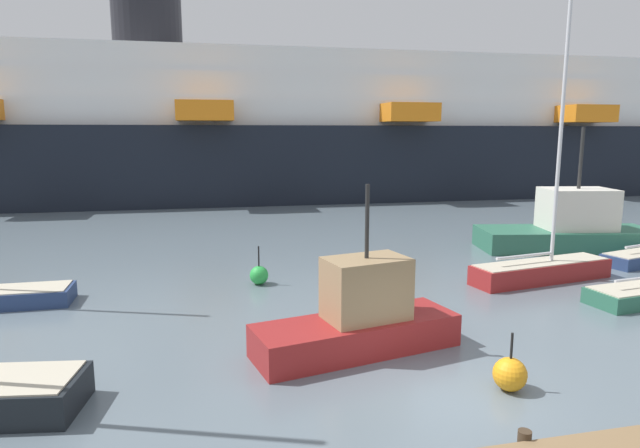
{
  "coord_description": "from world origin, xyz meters",
  "views": [
    {
      "loc": [
        -5.43,
        -10.3,
        5.91
      ],
      "look_at": [
        0.0,
        13.65,
        1.71
      ],
      "focal_mm": 30.05,
      "sensor_mm": 36.0,
      "label": 1
    }
  ],
  "objects_px": {
    "channel_buoy_1": "(259,275)",
    "channel_buoy_2": "(510,374)",
    "fishing_boat_0": "(360,318)",
    "cruise_ship": "(375,132)",
    "sailboat_1": "(542,267)",
    "fishing_boat_1": "(570,228)"
  },
  "relations": [
    {
      "from": "sailboat_1",
      "to": "fishing_boat_0",
      "type": "height_order",
      "value": "sailboat_1"
    },
    {
      "from": "sailboat_1",
      "to": "channel_buoy_1",
      "type": "xyz_separation_m",
      "value": [
        -11.16,
        2.02,
        -0.2
      ]
    },
    {
      "from": "sailboat_1",
      "to": "fishing_boat_1",
      "type": "relative_size",
      "value": 1.18
    },
    {
      "from": "sailboat_1",
      "to": "channel_buoy_2",
      "type": "distance_m",
      "value": 10.35
    },
    {
      "from": "channel_buoy_1",
      "to": "channel_buoy_2",
      "type": "xyz_separation_m",
      "value": [
        4.69,
        -10.09,
        0.02
      ]
    },
    {
      "from": "channel_buoy_2",
      "to": "fishing_boat_0",
      "type": "bearing_deg",
      "value": 132.25
    },
    {
      "from": "fishing_boat_1",
      "to": "channel_buoy_2",
      "type": "xyz_separation_m",
      "value": [
        -11.58,
        -13.08,
        -0.71
      ]
    },
    {
      "from": "channel_buoy_1",
      "to": "cruise_ship",
      "type": "xyz_separation_m",
      "value": [
        14.93,
        30.44,
        5.56
      ]
    },
    {
      "from": "cruise_ship",
      "to": "sailboat_1",
      "type": "bearing_deg",
      "value": -95.61
    },
    {
      "from": "fishing_boat_0",
      "to": "channel_buoy_2",
      "type": "bearing_deg",
      "value": -59.7
    },
    {
      "from": "sailboat_1",
      "to": "cruise_ship",
      "type": "distance_m",
      "value": 33.11
    },
    {
      "from": "cruise_ship",
      "to": "fishing_boat_0",
      "type": "bearing_deg",
      "value": -108.04
    },
    {
      "from": "fishing_boat_0",
      "to": "cruise_ship",
      "type": "height_order",
      "value": "cruise_ship"
    },
    {
      "from": "fishing_boat_1",
      "to": "cruise_ship",
      "type": "height_order",
      "value": "cruise_ship"
    },
    {
      "from": "cruise_ship",
      "to": "channel_buoy_1",
      "type": "bearing_deg",
      "value": -115.11
    },
    {
      "from": "cruise_ship",
      "to": "channel_buoy_2",
      "type": "bearing_deg",
      "value": -103.17
    },
    {
      "from": "sailboat_1",
      "to": "channel_buoy_1",
      "type": "distance_m",
      "value": 11.35
    },
    {
      "from": "fishing_boat_1",
      "to": "channel_buoy_2",
      "type": "bearing_deg",
      "value": -120.73
    },
    {
      "from": "fishing_boat_0",
      "to": "channel_buoy_1",
      "type": "xyz_separation_m",
      "value": [
        -1.97,
        7.09,
        -0.54
      ]
    },
    {
      "from": "fishing_boat_0",
      "to": "sailboat_1",
      "type": "bearing_deg",
      "value": 16.96
    },
    {
      "from": "channel_buoy_1",
      "to": "channel_buoy_2",
      "type": "distance_m",
      "value": 11.12
    },
    {
      "from": "sailboat_1",
      "to": "cruise_ship",
      "type": "xyz_separation_m",
      "value": [
        3.77,
        32.46,
        5.36
      ]
    }
  ]
}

